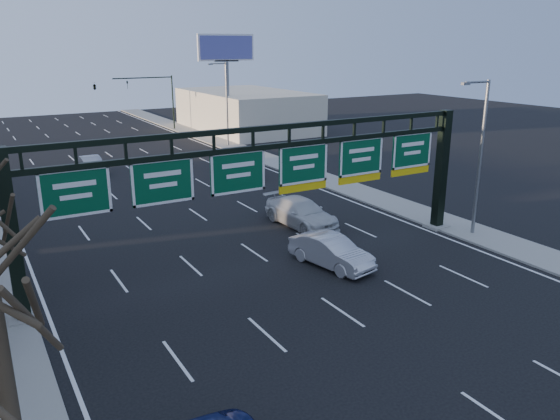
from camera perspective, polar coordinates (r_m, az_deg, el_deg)
ground at (r=22.29m, az=9.64°, el=-12.49°), size 160.00×160.00×0.00m
sidewalk_right at (r=44.42m, az=5.88°, el=2.77°), size 3.00×120.00×0.12m
lane_markings at (r=38.50m, az=-9.71°, el=0.31°), size 21.60×120.00×0.01m
sign_gantry at (r=26.84m, az=-0.58°, el=3.50°), size 24.60×1.20×7.20m
building_right_distant at (r=72.98m, az=-3.56°, el=10.33°), size 12.00×20.00×5.00m
streetlight_near at (r=33.16m, az=20.13°, el=5.87°), size 2.15×0.22×9.00m
streetlight_far at (r=60.49m, az=-5.69°, el=11.37°), size 2.15×0.22×9.00m
billboard_right at (r=65.82m, az=-5.62°, el=15.30°), size 7.00×0.50×12.00m
traffic_signal_mast at (r=72.26m, az=-15.87°, el=12.06°), size 10.16×0.54×7.00m
car_silver_sedan at (r=27.88m, az=5.36°, el=-4.34°), size 2.57×4.98×1.57m
car_white_wagon at (r=33.89m, az=2.22°, el=-0.29°), size 2.73×5.90×1.67m
car_grey_far at (r=46.32m, az=-3.51°, el=4.21°), size 1.96×4.14×1.37m
car_silver_distant at (r=50.43m, az=-19.11°, el=4.45°), size 1.86×4.70×1.52m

